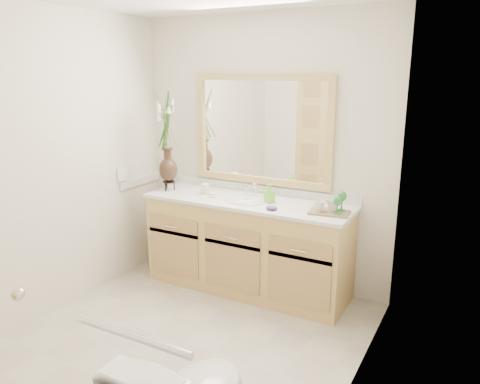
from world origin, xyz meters
The scene contains 20 objects.
floor centered at (0.00, 0.00, 0.00)m, with size 2.60×2.60×0.00m, color beige.
wall_back centered at (0.00, 1.30, 1.20)m, with size 2.40×0.02×2.40m, color silver.
wall_left centered at (-1.20, 0.00, 1.20)m, with size 0.02×2.60×2.40m, color silver.
wall_right centered at (1.20, 0.00, 1.20)m, with size 0.02×2.60×2.40m, color silver.
vanity centered at (0.00, 1.01, 0.40)m, with size 1.80×0.55×0.80m.
counter centered at (0.00, 1.01, 0.82)m, with size 1.84×0.57×0.03m, color silver.
sink centered at (0.00, 1.00, 0.78)m, with size 0.38×0.34×0.23m.
mirror centered at (0.00, 1.28, 1.41)m, with size 1.32×0.04×0.97m.
switch_plate centered at (-1.19, 0.76, 0.98)m, with size 0.02×0.12×0.12m, color white.
grab_bar centered at (0.70, -1.27, 0.95)m, with size 0.03×0.03×0.55m, color silver.
flower_vase centered at (-0.81, 0.97, 1.38)m, with size 0.20×0.20×0.82m.
tumbler centered at (-0.43, 1.00, 0.88)m, with size 0.07×0.07×0.09m, color beige.
soap_dish centered at (-0.32, 0.96, 0.84)m, with size 0.10×0.10×0.03m.
soap_bottle centered at (0.20, 1.03, 0.90)m, with size 0.07×0.07×0.14m, color #6FD231.
purple_dish centered at (0.31, 0.84, 0.85)m, with size 0.10×0.08×0.03m, color #47246C.
tray centered at (0.74, 0.97, 0.84)m, with size 0.31×0.20×0.02m, color brown.
mug_left centered at (0.67, 0.94, 0.89)m, with size 0.09×0.08×0.09m, color beige.
mug_right centered at (0.76, 1.00, 0.90)m, with size 0.10×0.10×0.10m, color beige.
goblet_front centered at (0.82, 0.93, 0.94)m, with size 0.06×0.06×0.14m.
goblet_back centered at (0.82, 1.04, 0.95)m, with size 0.07×0.07×0.16m.
Camera 1 is at (1.80, -2.44, 1.91)m, focal length 35.00 mm.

